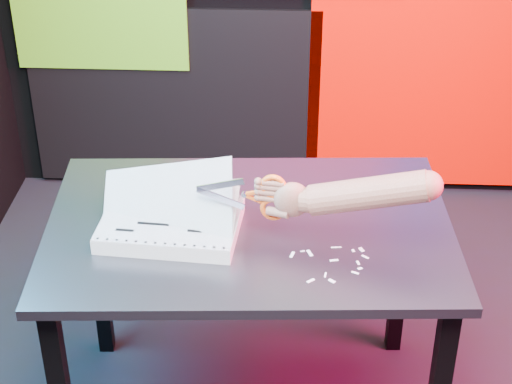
{
  "coord_description": "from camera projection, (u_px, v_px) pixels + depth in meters",
  "views": [
    {
      "loc": [
        -0.21,
        -2.0,
        2.1
      ],
      "look_at": [
        -0.31,
        0.01,
        0.87
      ],
      "focal_mm": 60.0,
      "sensor_mm": 36.0,
      "label": 1
    }
  ],
  "objects": [
    {
      "name": "room",
      "position": [
        383.0,
        29.0,
        2.08
      ],
      "size": [
        3.01,
        3.01,
        2.71
      ],
      "color": "black",
      "rests_on": "ground"
    },
    {
      "name": "work_table",
      "position": [
        249.0,
        251.0,
        2.48
      ],
      "size": [
        1.2,
        0.84,
        0.75
      ],
      "rotation": [
        0.0,
        0.0,
        0.06
      ],
      "color": "black",
      "rests_on": "ground"
    },
    {
      "name": "printout_stack",
      "position": [
        171.0,
        223.0,
        2.39
      ],
      "size": [
        0.4,
        0.31,
        0.2
      ],
      "rotation": [
        0.0,
        0.0,
        -0.08
      ],
      "color": "white",
      "rests_on": "work_table"
    },
    {
      "name": "scissors",
      "position": [
        267.0,
        197.0,
        2.29
      ],
      "size": [
        0.25,
        0.05,
        0.14
      ],
      "rotation": [
        0.0,
        0.0,
        -0.16
      ],
      "color": "#AFB8D2",
      "rests_on": "printout_stack"
    },
    {
      "name": "hand_forearm",
      "position": [
        355.0,
        194.0,
        2.23
      ],
      "size": [
        0.47,
        0.13,
        0.18
      ],
      "rotation": [
        0.0,
        0.0,
        -0.16
      ],
      "color": "#935D51",
      "rests_on": "work_table"
    },
    {
      "name": "paper_clippings",
      "position": [
        332.0,
        262.0,
        2.28
      ],
      "size": [
        0.21,
        0.17,
        0.0
      ],
      "color": "white",
      "rests_on": "work_table"
    }
  ]
}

